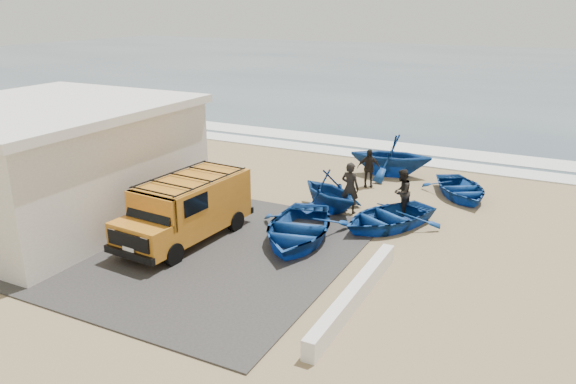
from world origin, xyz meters
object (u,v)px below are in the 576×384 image
at_px(boat_near_left, 297,229).
at_px(fisherman_middle, 402,192).
at_px(van, 187,207).
at_px(boat_mid_right, 461,189).
at_px(building, 47,162).
at_px(boat_far_left, 391,155).
at_px(parapet, 355,294).
at_px(boat_near_right, 387,217).
at_px(fisherman_front, 350,188).
at_px(boat_mid_left, 329,191).
at_px(fisherman_back, 369,168).

height_order(boat_near_left, fisherman_middle, fisherman_middle).
bearing_deg(van, boat_mid_right, 53.76).
xyz_separation_m(building, boat_far_left, (9.76, 11.03, -1.18)).
distance_m(parapet, boat_near_right, 5.74).
xyz_separation_m(building, fisherman_middle, (11.67, 6.21, -1.27)).
distance_m(boat_near_left, boat_far_left, 8.98).
xyz_separation_m(boat_mid_right, fisherman_front, (-3.50, -3.78, 0.63)).
distance_m(boat_mid_right, fisherman_middle, 3.53).
bearing_deg(boat_near_left, fisherman_front, 67.58).
bearing_deg(fisherman_middle, boat_mid_right, 157.37).
bearing_deg(fisherman_middle, building, -55.96).
bearing_deg(boat_mid_left, fisherman_back, 25.42).
xyz_separation_m(boat_near_left, boat_near_right, (2.34, 2.60, -0.06)).
distance_m(boat_near_left, fisherman_back, 6.86).
xyz_separation_m(boat_far_left, fisherman_middle, (1.91, -4.82, -0.09)).
distance_m(boat_near_right, fisherman_front, 2.04).
height_order(building, fisherman_back, building).
height_order(boat_near_right, fisherman_front, fisherman_front).
height_order(boat_near_right, boat_far_left, boat_far_left).
bearing_deg(boat_mid_right, fisherman_middle, -149.04).
bearing_deg(fisherman_back, boat_near_right, -85.58).
bearing_deg(parapet, fisherman_middle, 96.57).
relative_size(boat_mid_left, fisherman_middle, 1.72).
bearing_deg(fisherman_front, boat_far_left, -81.56).
bearing_deg(boat_far_left, building, -51.73).
bearing_deg(van, boat_near_left, 28.71).
bearing_deg(parapet, fisherman_front, 112.21).
relative_size(building, boat_mid_right, 2.58).
relative_size(boat_mid_left, boat_mid_right, 0.84).
relative_size(fisherman_middle, fisherman_back, 1.05).
distance_m(parapet, fisherman_front, 7.06).
height_order(van, fisherman_back, van).
relative_size(boat_near_right, fisherman_front, 1.94).
xyz_separation_m(parapet, boat_near_right, (-0.88, 5.67, 0.13)).
relative_size(boat_mid_right, fisherman_front, 1.81).
bearing_deg(boat_near_right, boat_near_left, -103.59).
bearing_deg(boat_near_left, boat_near_right, 34.98).
bearing_deg(boat_near_left, fisherman_middle, 46.97).
relative_size(boat_mid_left, fisherman_front, 1.52).
xyz_separation_m(boat_mid_right, boat_far_left, (-3.58, 1.75, 0.61)).
xyz_separation_m(boat_mid_left, fisherman_back, (0.36, 3.57, 0.05)).
bearing_deg(boat_near_right, parapet, -52.71).
bearing_deg(parapet, building, 175.42).
xyz_separation_m(van, boat_mid_right, (7.46, 8.75, -0.80)).
bearing_deg(boat_mid_left, fisherman_front, -48.29).
distance_m(boat_far_left, fisherman_front, 5.53).
xyz_separation_m(fisherman_middle, fisherman_back, (-2.26, 2.70, -0.04)).
distance_m(building, boat_far_left, 14.78).
distance_m(van, fisherman_back, 9.11).
distance_m(fisherman_front, fisherman_middle, 1.96).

